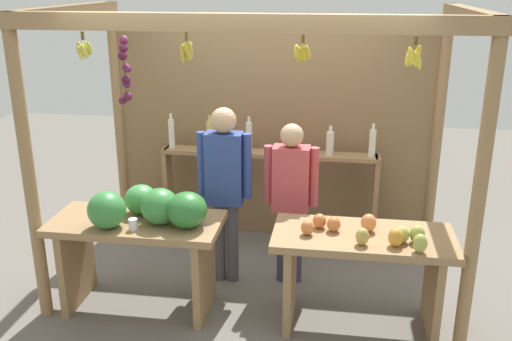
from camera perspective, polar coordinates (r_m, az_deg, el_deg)
The scene contains 7 objects.
ground_plane at distance 5.46m, azimuth 0.29°, elevation -10.32°, with size 12.00×12.00×0.00m, color slate.
market_stall at distance 5.37m, azimuth 0.96°, elevation 5.25°, with size 3.42×1.95×2.43m.
fruit_counter_left at distance 4.69m, azimuth -11.19°, elevation -5.56°, with size 1.39×0.66×1.09m.
fruit_counter_right at distance 4.52m, azimuth 10.68°, elevation -8.53°, with size 1.39×0.64×0.94m.
bottle_shelf_unit at distance 5.77m, azimuth 1.28°, elevation 0.02°, with size 2.20×0.22×1.36m.
vendor_man at distance 4.98m, azimuth -3.16°, elevation -0.98°, with size 0.48×0.22×1.62m.
vendor_woman at distance 5.00m, azimuth 3.50°, elevation -2.05°, with size 0.48×0.20×1.49m.
Camera 1 is at (0.68, -4.73, 2.65)m, focal length 39.91 mm.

